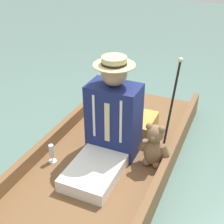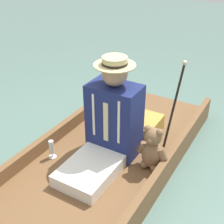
% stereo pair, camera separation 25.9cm
% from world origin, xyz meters
% --- Properties ---
extents(ground_plane, '(16.00, 16.00, 0.00)m').
position_xyz_m(ground_plane, '(0.00, 0.00, 0.00)').
color(ground_plane, slate).
extents(punt_boat, '(1.13, 2.41, 0.25)m').
position_xyz_m(punt_boat, '(0.00, 0.00, 0.07)').
color(punt_boat, brown).
rests_on(punt_boat, ground_plane).
extents(seat_cushion, '(0.53, 0.37, 0.17)m').
position_xyz_m(seat_cushion, '(-0.02, -0.37, 0.20)').
color(seat_cushion, '#B7933D').
rests_on(seat_cushion, punt_boat).
extents(seated_person, '(0.44, 0.83, 0.89)m').
position_xyz_m(seated_person, '(-0.03, 0.09, 0.45)').
color(seated_person, white).
rests_on(seated_person, punt_boat).
extents(teddy_bear, '(0.28, 0.16, 0.40)m').
position_xyz_m(teddy_bear, '(-0.41, 0.05, 0.31)').
color(teddy_bear, '#846042').
rests_on(teddy_bear, punt_boat).
extents(wine_glass, '(0.07, 0.07, 0.17)m').
position_xyz_m(wine_glass, '(0.39, 0.37, 0.22)').
color(wine_glass, silver).
rests_on(wine_glass, punt_boat).
extents(walking_cane, '(0.04, 0.41, 0.82)m').
position_xyz_m(walking_cane, '(-0.46, -0.23, 0.60)').
color(walking_cane, black).
rests_on(walking_cane, punt_boat).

